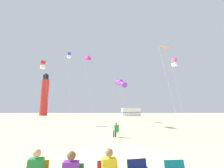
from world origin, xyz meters
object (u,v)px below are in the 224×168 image
at_px(kite_box_scarlet, 43,65).
at_px(rv_van_white, 131,112).
at_px(kite_box_blue, 69,55).
at_px(kite_diamond_orange, 165,50).
at_px(kite_tube_violet, 121,83).
at_px(kite_box_rainbow, 174,62).
at_px(kite_tube_magenta, 88,58).
at_px(kite_flyer_standing, 116,129).
at_px(lighthouse_distant, 45,95).

height_order(kite_box_scarlet, rv_van_white, kite_box_scarlet).
relative_size(kite_box_blue, kite_diamond_orange, 1.44).
height_order(kite_tube_violet, rv_van_white, kite_tube_violet).
height_order(kite_box_rainbow, kite_tube_magenta, kite_tube_magenta).
xyz_separation_m(kite_box_scarlet, kite_box_rainbow, (19.81, -0.61, 0.49)).
distance_m(kite_flyer_standing, lighthouse_distant, 54.32).
distance_m(kite_tube_violet, rv_van_white, 34.78).
xyz_separation_m(kite_tube_violet, lighthouse_distant, (-25.56, 40.37, 2.18)).
bearing_deg(kite_box_blue, rv_van_white, 53.81).
bearing_deg(kite_tube_violet, kite_box_rainbow, 12.26).
bearing_deg(kite_tube_violet, lighthouse_distant, 122.34).
relative_size(kite_diamond_orange, rv_van_white, 1.48).
bearing_deg(kite_diamond_orange, kite_box_rainbow, 55.51).
relative_size(kite_flyer_standing, kite_diamond_orange, 0.12).
height_order(kite_box_scarlet, kite_box_blue, kite_box_blue).
bearing_deg(rv_van_white, kite_box_blue, -129.90).
distance_m(kite_box_rainbow, rv_van_white, 32.92).
distance_m(kite_box_rainbow, kite_box_blue, 20.61).
distance_m(kite_tube_magenta, rv_van_white, 30.24).
distance_m(kite_tube_violet, kite_diamond_orange, 6.86).
distance_m(kite_flyer_standing, kite_box_scarlet, 16.47).
relative_size(kite_flyer_standing, kite_tube_violet, 0.18).
bearing_deg(kite_flyer_standing, kite_box_rainbow, -154.21).
height_order(kite_tube_violet, kite_diamond_orange, kite_diamond_orange).
distance_m(kite_flyer_standing, kite_box_blue, 23.99).
bearing_deg(kite_flyer_standing, kite_tube_magenta, -94.00).
xyz_separation_m(kite_flyer_standing, lighthouse_distant, (-24.32, 48.03, 7.22)).
bearing_deg(kite_tube_magenta, lighthouse_distant, 122.17).
xyz_separation_m(kite_box_rainbow, kite_diamond_orange, (-3.32, -4.84, -0.09)).
distance_m(kite_diamond_orange, kite_tube_magenta, 15.84).
xyz_separation_m(kite_box_scarlet, kite_tube_violet, (11.40, -2.44, -3.08)).
bearing_deg(kite_diamond_orange, kite_box_scarlet, 161.72).
xyz_separation_m(kite_box_scarlet, kite_tube_magenta, (5.93, 5.99, 3.30)).
bearing_deg(kite_box_blue, kite_flyer_standing, -65.50).
distance_m(kite_box_scarlet, kite_tube_violet, 12.05).
bearing_deg(lighthouse_distant, kite_box_rainbow, -48.61).
bearing_deg(kite_box_rainbow, kite_tube_magenta, 154.57).
bearing_deg(kite_box_rainbow, kite_diamond_orange, -124.49).
height_order(kite_box_blue, rv_van_white, kite_box_blue).
bearing_deg(kite_tube_violet, kite_tube_magenta, 122.99).
distance_m(kite_box_blue, kite_tube_magenta, 5.01).
bearing_deg(kite_tube_magenta, kite_box_scarlet, -134.67).
relative_size(kite_box_scarlet, lighthouse_distant, 0.56).
bearing_deg(kite_tube_violet, kite_box_blue, 131.77).
distance_m(kite_box_blue, kite_diamond_orange, 20.66).
relative_size(kite_box_rainbow, rv_van_white, 1.49).
height_order(kite_box_scarlet, kite_diamond_orange, kite_diamond_orange).
relative_size(kite_box_rainbow, lighthouse_distant, 0.58).
distance_m(kite_diamond_orange, lighthouse_distant, 53.13).
xyz_separation_m(kite_flyer_standing, kite_box_blue, (-8.42, 18.48, 12.78)).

